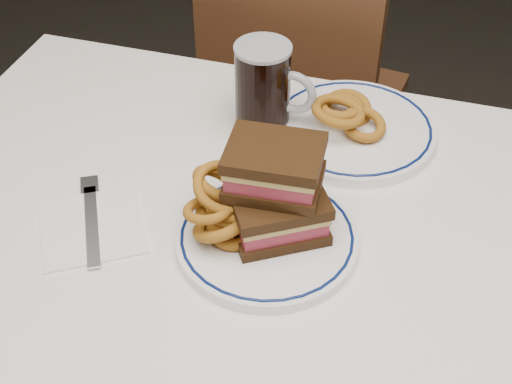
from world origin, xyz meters
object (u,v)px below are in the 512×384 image
(chair_far, at_px, (300,98))
(main_plate, at_px, (267,238))
(reuben_sandwich, at_px, (276,190))
(beer_mug, at_px, (265,88))
(far_plate, at_px, (352,129))

(chair_far, height_order, main_plate, chair_far)
(reuben_sandwich, bearing_deg, chair_far, 100.47)
(main_plate, bearing_deg, beer_mug, 107.01)
(reuben_sandwich, xyz_separation_m, far_plate, (0.06, 0.26, -0.07))
(chair_far, distance_m, reuben_sandwich, 0.80)
(reuben_sandwich, bearing_deg, far_plate, 76.90)
(main_plate, xyz_separation_m, reuben_sandwich, (0.01, 0.02, 0.07))
(main_plate, height_order, far_plate, far_plate)
(main_plate, bearing_deg, far_plate, 76.68)
(main_plate, relative_size, far_plate, 0.93)
(chair_far, bearing_deg, main_plate, -80.29)
(chair_far, relative_size, beer_mug, 5.87)
(chair_far, xyz_separation_m, main_plate, (0.13, -0.73, 0.27))
(main_plate, bearing_deg, chair_far, 99.71)
(beer_mug, xyz_separation_m, far_plate, (0.15, 0.02, -0.07))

